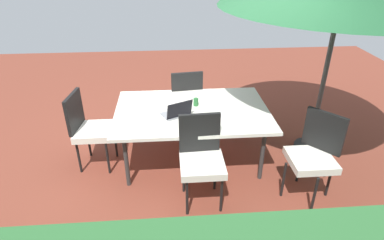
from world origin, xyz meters
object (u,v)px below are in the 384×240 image
object	(u,v)px
dining_table	(192,113)
chair_east	(89,127)
chair_northwest	(314,153)
chair_south	(185,97)
chair_north	(201,156)
cup	(196,102)
laptop	(177,112)

from	to	relation	value
dining_table	chair_east	bearing A→B (deg)	1.13
chair_northwest	chair_south	bearing A→B (deg)	178.55
chair_south	chair_east	bearing A→B (deg)	25.95
chair_north	cup	distance (m)	0.90
chair_northwest	laptop	size ratio (longest dim) A/B	2.48
laptop	dining_table	bearing A→B (deg)	-167.33
chair_east	chair_south	world-z (taller)	same
chair_northwest	laptop	bearing A→B (deg)	-155.13
chair_south	laptop	bearing A→B (deg)	73.85
chair_north	cup	size ratio (longest dim) A/B	9.99
chair_north	chair_south	bearing A→B (deg)	90.19
chair_north	cup	xyz separation A→B (m)	(-0.02, -0.87, 0.22)
dining_table	chair_northwest	distance (m)	1.48
chair_east	laptop	size ratio (longest dim) A/B	2.48
chair_south	cup	world-z (taller)	chair_south
chair_east	laptop	world-z (taller)	chair_east
dining_table	chair_east	xyz separation A→B (m)	(1.26, 0.03, -0.13)
chair_east	chair_north	xyz separation A→B (m)	(-1.30, 0.73, 0.00)
dining_table	chair_northwest	xyz separation A→B (m)	(-1.25, 0.79, -0.13)
chair_northwest	chair_east	bearing A→B (deg)	-148.10
chair_south	cup	size ratio (longest dim) A/B	9.99
chair_north	chair_east	bearing A→B (deg)	148.00
chair_east	chair_north	bearing A→B (deg)	-111.81
dining_table	chair_east	size ratio (longest dim) A/B	1.92
chair_east	cup	xyz separation A→B (m)	(-1.32, -0.14, 0.22)
chair_northwest	dining_table	bearing A→B (deg)	-163.41
cup	chair_south	bearing A→B (deg)	-81.74
chair_east	chair_northwest	size ratio (longest dim) A/B	1.00
chair_north	cup	bearing A→B (deg)	86.10
chair_south	laptop	world-z (taller)	chair_south
chair_east	cup	bearing A→B (deg)	-76.48
chair_northwest	chair_south	size ratio (longest dim) A/B	1.00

